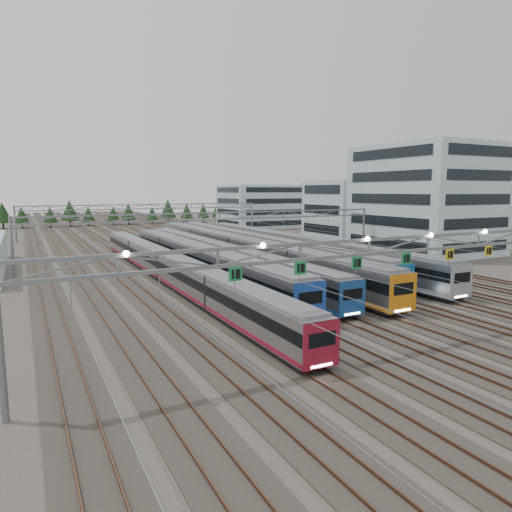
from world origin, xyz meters
name	(u,v)px	position (x,y,z in m)	size (l,w,h in m)	color
ground	(423,338)	(0.00, 0.00, 0.00)	(400.00, 400.00, 0.00)	#47423A
track_bed	(134,227)	(0.00, 100.00, 1.49)	(54.00, 260.00, 5.42)	#2D2823
train_a	(168,266)	(-11.25, 29.64, 1.97)	(2.64, 64.62, 3.43)	black
train_b	(198,260)	(-6.75, 31.12, 2.24)	(3.06, 51.69, 3.99)	black
train_c	(219,255)	(-2.25, 35.04, 2.05)	(2.77, 58.89, 3.60)	black
train_d	(237,249)	(2.25, 38.47, 2.27)	(3.09, 68.28, 4.03)	black
train_e	(255,246)	(6.75, 41.51, 2.19)	(2.98, 65.31, 3.88)	black
train_f	(294,247)	(11.25, 36.69, 2.24)	(3.05, 62.16, 3.98)	black
gantry_near	(429,246)	(-0.05, -0.12, 7.09)	(56.36, 0.61, 8.08)	slate
gantry_mid	(220,222)	(0.00, 40.00, 6.39)	(56.36, 0.36, 8.00)	slate
gantry_far	(147,210)	(0.00, 85.00, 6.39)	(56.36, 0.36, 8.00)	slate
depot_bldg_south	(425,199)	(38.36, 35.77, 9.52)	(18.00, 22.00, 19.05)	#ACC5CD
depot_bldg_mid	(346,210)	(40.90, 61.61, 6.67)	(14.00, 16.00, 13.34)	#ACC5CD
depot_bldg_north	(261,206)	(38.31, 99.29, 6.36)	(22.00, 18.00, 12.72)	#ACC5CD
treeline	(131,212)	(5.40, 128.01, 4.23)	(106.40, 5.60, 7.02)	#332114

